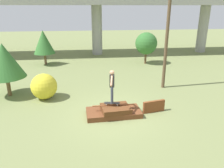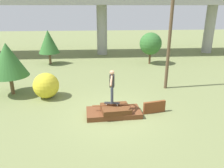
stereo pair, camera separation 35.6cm
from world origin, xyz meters
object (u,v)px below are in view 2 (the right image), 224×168
object	(u,v)px
skateboard	(112,103)
utility_pole	(170,29)
tree_behind_left	(8,60)
tree_mid_back	(48,42)
tree_behind_right	(151,44)
skater	(112,84)
bush_yellow_flowering	(46,86)

from	to	relation	value
skateboard	utility_pole	distance (m)	6.02
tree_behind_left	tree_mid_back	bearing A→B (deg)	82.78
tree_behind_right	tree_mid_back	xyz separation A→B (m)	(-9.18, 0.65, 0.19)
skateboard	tree_mid_back	world-z (taller)	tree_mid_back
tree_behind_left	tree_behind_right	distance (m)	12.09
skater	bush_yellow_flowering	xyz separation A→B (m)	(-3.62, 2.48, -0.86)
skateboard	bush_yellow_flowering	world-z (taller)	bush_yellow_flowering
skater	bush_yellow_flowering	distance (m)	4.48
utility_pole	tree_behind_left	world-z (taller)	utility_pole
utility_pole	tree_behind_left	xyz separation A→B (m)	(-9.61, -0.26, -1.64)
tree_behind_right	skateboard	bearing A→B (deg)	-113.55
skater	tree_behind_left	bearing A→B (deg)	151.11
tree_behind_right	bush_yellow_flowering	distance (m)	10.87
bush_yellow_flowering	skater	bearing A→B (deg)	-34.39
tree_mid_back	bush_yellow_flowering	xyz separation A→B (m)	(1.27, -8.01, -1.32)
skater	tree_mid_back	size ratio (longest dim) A/B	0.53
skateboard	tree_behind_left	size ratio (longest dim) A/B	0.25
skater	tree_behind_left	xyz separation A→B (m)	(-5.82, 3.21, 0.53)
skateboard	tree_behind_right	distance (m)	10.81
skater	tree_mid_back	world-z (taller)	tree_mid_back
bush_yellow_flowering	skateboard	bearing A→B (deg)	-34.39
tree_behind_right	bush_yellow_flowering	bearing A→B (deg)	-137.07
tree_behind_left	tree_mid_back	xyz separation A→B (m)	(0.92, 7.29, -0.07)
tree_mid_back	tree_behind_right	bearing A→B (deg)	-4.05
utility_pole	skater	bearing A→B (deg)	-137.54
tree_mid_back	skateboard	bearing A→B (deg)	-65.01
utility_pole	tree_mid_back	size ratio (longest dim) A/B	2.36
skateboard	skater	size ratio (longest dim) A/B	0.47
tree_mid_back	bush_yellow_flowering	size ratio (longest dim) A/B	2.09
tree_behind_left	bush_yellow_flowering	bearing A→B (deg)	-18.36
tree_behind_left	bush_yellow_flowering	xyz separation A→B (m)	(2.19, -0.73, -1.39)
tree_mid_back	bush_yellow_flowering	world-z (taller)	tree_mid_back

